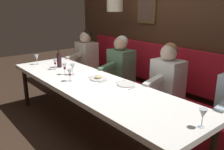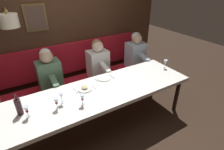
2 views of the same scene
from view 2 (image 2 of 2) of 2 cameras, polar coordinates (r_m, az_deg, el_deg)
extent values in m
plane|color=#332319|center=(3.17, -5.23, -16.75)|extent=(12.00, 12.00, 0.00)
cube|color=white|center=(2.71, -5.89, -6.21)|extent=(0.90, 3.25, 0.06)
cylinder|color=black|center=(3.53, 20.14, -6.18)|extent=(0.07, 0.07, 0.68)
cylinder|color=black|center=(3.91, 12.47, -1.32)|extent=(0.07, 0.07, 0.68)
cube|color=red|center=(3.68, -11.65, -5.46)|extent=(0.52, 3.45, 0.45)
cube|color=#422819|center=(3.72, -16.93, 15.07)|extent=(0.10, 4.65, 2.90)
cube|color=red|center=(3.84, -15.12, 4.99)|extent=(0.10, 3.45, 0.64)
cube|color=brown|center=(3.54, -23.43, 16.62)|extent=(0.04, 0.38, 0.47)
cube|color=#4C382D|center=(3.52, -23.38, 16.57)|extent=(0.01, 0.32, 0.41)
cylinder|color=#A37F38|center=(3.31, -31.24, 17.69)|extent=(0.35, 0.02, 0.02)
cylinder|color=beige|center=(3.16, -30.39, 14.88)|extent=(0.28, 0.28, 0.20)
sphere|color=#A37F38|center=(3.14, -31.00, 17.14)|extent=(0.06, 0.06, 0.06)
cube|color=silver|center=(4.07, 7.53, 6.55)|extent=(0.30, 0.40, 0.56)
sphere|color=#D1A889|center=(3.93, 8.07, 11.56)|extent=(0.22, 0.22, 0.22)
sphere|color=silver|center=(3.95, 7.82, 12.11)|extent=(0.20, 0.20, 0.20)
cube|color=silver|center=(3.86, 10.22, 5.65)|extent=(0.33, 0.09, 0.14)
cube|color=white|center=(3.60, -4.57, 3.58)|extent=(0.30, 0.40, 0.56)
sphere|color=beige|center=(3.44, -4.67, 9.18)|extent=(0.22, 0.22, 0.22)
sphere|color=#937047|center=(3.45, -4.92, 9.80)|extent=(0.20, 0.20, 0.20)
cube|color=white|center=(3.35, -2.33, 2.40)|extent=(0.33, 0.09, 0.14)
cube|color=#567A5B|center=(3.33, -19.47, -0.29)|extent=(0.30, 0.40, 0.56)
sphere|color=#D1A889|center=(3.16, -20.49, 5.57)|extent=(0.22, 0.22, 0.22)
sphere|color=silver|center=(3.17, -20.71, 6.26)|extent=(0.20, 0.20, 0.20)
cube|color=#567A5B|center=(3.06, -18.29, -1.91)|extent=(0.33, 0.09, 0.14)
cylinder|color=white|center=(3.05, -2.60, -0.96)|extent=(0.24, 0.24, 0.01)
cube|color=silver|center=(3.10, -0.07, -0.48)|extent=(0.17, 0.03, 0.01)
cube|color=silver|center=(3.01, -5.20, -1.57)|extent=(0.18, 0.02, 0.01)
cylinder|color=silver|center=(2.79, -8.82, -4.37)|extent=(0.24, 0.24, 0.01)
ellipsoid|color=#D1BC84|center=(2.78, -8.86, -3.93)|extent=(0.11, 0.09, 0.04)
cube|color=silver|center=(2.83, -5.95, -3.81)|extent=(0.17, 0.02, 0.01)
cube|color=silver|center=(2.77, -11.73, -5.05)|extent=(0.18, 0.02, 0.01)
cylinder|color=silver|center=(2.57, -15.69, -8.67)|extent=(0.06, 0.06, 0.00)
cylinder|color=silver|center=(2.55, -15.81, -7.96)|extent=(0.01, 0.01, 0.07)
cone|color=silver|center=(2.50, -16.05, -6.49)|extent=(0.07, 0.07, 0.08)
cylinder|color=silver|center=(2.50, -17.19, -10.20)|extent=(0.06, 0.06, 0.00)
cylinder|color=silver|center=(2.47, -17.33, -9.48)|extent=(0.01, 0.01, 0.07)
cone|color=silver|center=(2.43, -17.60, -8.00)|extent=(0.07, 0.07, 0.08)
cylinder|color=maroon|center=(2.44, -17.51, -8.48)|extent=(0.03, 0.03, 0.03)
cylinder|color=silver|center=(3.55, 16.63, 2.28)|extent=(0.06, 0.06, 0.00)
cylinder|color=silver|center=(3.54, 16.71, 2.85)|extent=(0.01, 0.01, 0.07)
cone|color=silver|center=(3.50, 16.90, 4.02)|extent=(0.07, 0.07, 0.08)
cylinder|color=silver|center=(2.49, -9.39, -9.30)|extent=(0.06, 0.06, 0.00)
cylinder|color=silver|center=(2.46, -9.47, -8.58)|extent=(0.01, 0.01, 0.07)
cone|color=silver|center=(2.41, -9.62, -7.07)|extent=(0.07, 0.07, 0.08)
cylinder|color=maroon|center=(2.43, -9.55, -7.71)|extent=(0.03, 0.03, 0.02)
cylinder|color=silver|center=(2.49, -25.34, -12.05)|extent=(0.06, 0.06, 0.00)
cylinder|color=silver|center=(2.47, -25.53, -11.35)|extent=(0.01, 0.01, 0.07)
cone|color=silver|center=(2.42, -25.93, -9.89)|extent=(0.07, 0.07, 0.08)
cylinder|color=maroon|center=(2.44, -25.79, -10.38)|extent=(0.03, 0.03, 0.03)
cylinder|color=#33191E|center=(2.52, -27.90, -9.13)|extent=(0.08, 0.08, 0.22)
cylinder|color=#33191E|center=(2.44, -28.70, -6.32)|extent=(0.03, 0.03, 0.08)
camera|label=1|loc=(3.43, 52.62, 8.83)|focal=38.48mm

